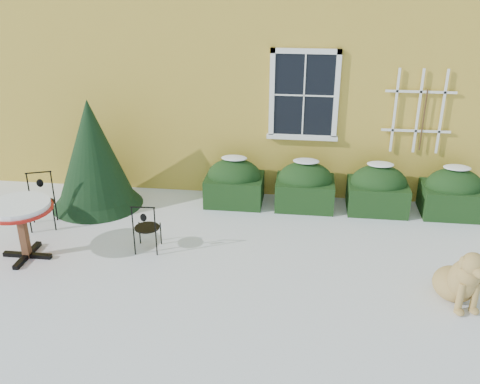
# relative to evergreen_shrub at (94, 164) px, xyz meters

# --- Properties ---
(ground) EXTENTS (80.00, 80.00, 0.00)m
(ground) POSITION_rel_evergreen_shrub_xyz_m (2.80, -2.13, -0.80)
(ground) COLOR white
(ground) RESTS_ON ground
(house) EXTENTS (12.40, 8.40, 6.40)m
(house) POSITION_rel_evergreen_shrub_xyz_m (2.80, 4.87, 2.41)
(house) COLOR gold
(house) RESTS_ON ground
(hedge_row) EXTENTS (4.95, 0.80, 0.91)m
(hedge_row) POSITION_rel_evergreen_shrub_xyz_m (4.45, 0.42, -0.40)
(hedge_row) COLOR black
(hedge_row) RESTS_ON ground
(evergreen_shrub) EXTENTS (1.65, 1.65, 1.99)m
(evergreen_shrub) POSITION_rel_evergreen_shrub_xyz_m (0.00, 0.00, 0.00)
(evergreen_shrub) COLOR black
(evergreen_shrub) RESTS_ON ground
(bistro_table) EXTENTS (0.98, 0.98, 0.91)m
(bistro_table) POSITION_rel_evergreen_shrub_xyz_m (-0.38, -1.97, -0.05)
(bistro_table) COLOR black
(bistro_table) RESTS_ON ground
(patio_chair_near) EXTENTS (0.39, 0.39, 0.82)m
(patio_chair_near) POSITION_rel_evergreen_shrub_xyz_m (1.40, -1.54, -0.39)
(patio_chair_near) COLOR black
(patio_chair_near) RESTS_ON ground
(patio_chair_far) EXTENTS (0.53, 0.53, 0.93)m
(patio_chair_far) POSITION_rel_evergreen_shrub_xyz_m (-0.60, -0.92, -0.34)
(patio_chair_far) COLOR black
(patio_chair_far) RESTS_ON ground
(dog) EXTENTS (0.69, 0.98, 0.87)m
(dog) POSITION_rel_evergreen_shrub_xyz_m (5.87, -2.37, -0.45)
(dog) COLOR tan
(dog) RESTS_ON ground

